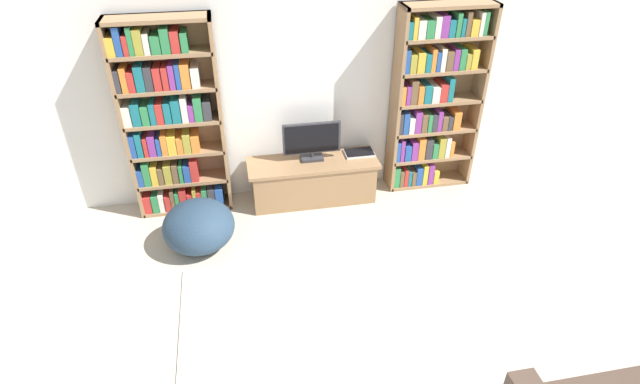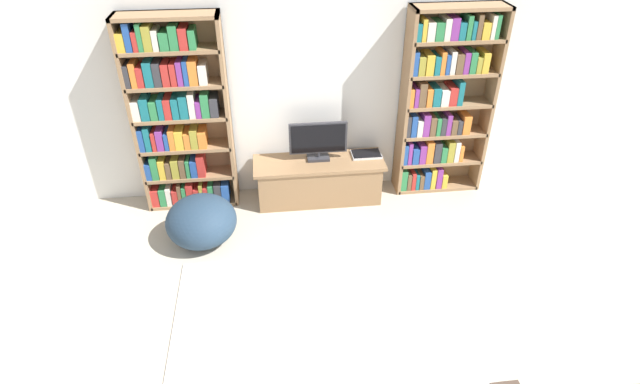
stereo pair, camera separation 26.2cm
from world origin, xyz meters
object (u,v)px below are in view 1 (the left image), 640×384
television (312,141)px  laptop (359,153)px  bookshelf_left (170,123)px  beanbag_ottoman (199,226)px  bookshelf_right (432,100)px  tv_stand (313,180)px

television → laptop: 0.58m
bookshelf_left → beanbag_ottoman: (0.19, -0.75, -0.77)m
bookshelf_right → tv_stand: bearing=-174.9°
bookshelf_left → beanbag_ottoman: size_ratio=2.97×
bookshelf_left → bookshelf_right: size_ratio=1.00×
television → bookshelf_left: bearing=177.5°
laptop → tv_stand: bearing=-172.5°
bookshelf_left → tv_stand: size_ratio=1.44×
bookshelf_right → television: bearing=-177.3°
bookshelf_left → tv_stand: bookshelf_left is taller
bookshelf_right → laptop: size_ratio=6.33×
bookshelf_left → beanbag_ottoman: 1.09m
television → beanbag_ottoman: television is taller
tv_stand → beanbag_ottoman: (-1.24, -0.63, 0.00)m
television → beanbag_ottoman: (-1.24, -0.69, -0.46)m
bookshelf_right → television: bookshelf_right is taller
television → beanbag_ottoman: 1.49m
laptop → beanbag_ottoman: 1.92m
television → laptop: television is taller
tv_stand → laptop: bearing=7.5°
beanbag_ottoman → tv_stand: bearing=27.0°
laptop → television: bearing=-178.3°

